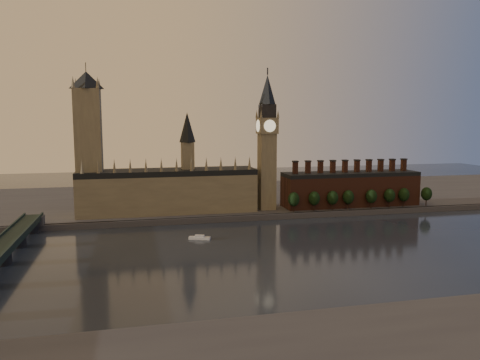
% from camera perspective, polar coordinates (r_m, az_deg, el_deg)
% --- Properties ---
extents(ground, '(900.00, 900.00, 0.00)m').
position_cam_1_polar(ground, '(259.41, 7.98, -8.95)').
color(ground, black).
rests_on(ground, ground).
extents(north_bank, '(900.00, 182.00, 4.00)m').
position_cam_1_polar(north_bank, '(425.89, -0.61, -2.18)').
color(north_bank, '#47474C').
rests_on(north_bank, ground).
extents(palace_of_westminster, '(130.00, 30.30, 74.00)m').
position_cam_1_polar(palace_of_westminster, '(351.74, -8.68, -1.05)').
color(palace_of_westminster, gray).
rests_on(palace_of_westminster, north_bank).
extents(victoria_tower, '(24.00, 24.00, 108.00)m').
position_cam_1_polar(victoria_tower, '(348.71, -17.97, 4.79)').
color(victoria_tower, gray).
rests_on(victoria_tower, north_bank).
extents(big_ben, '(15.00, 15.00, 107.00)m').
position_cam_1_polar(big_ben, '(356.89, 3.31, 4.82)').
color(big_ben, gray).
rests_on(big_ben, north_bank).
extents(chimney_block, '(110.00, 25.00, 37.00)m').
position_cam_1_polar(chimney_block, '(386.06, 13.29, -0.99)').
color(chimney_block, '#592E22').
rests_on(chimney_block, north_bank).
extents(embankment_tree_0, '(8.60, 8.60, 14.88)m').
position_cam_1_polar(embankment_tree_0, '(352.27, 6.56, -2.34)').
color(embankment_tree_0, black).
rests_on(embankment_tree_0, north_bank).
extents(embankment_tree_1, '(8.60, 8.60, 14.88)m').
position_cam_1_polar(embankment_tree_1, '(358.21, 9.04, -2.23)').
color(embankment_tree_1, black).
rests_on(embankment_tree_1, north_bank).
extents(embankment_tree_2, '(8.60, 8.60, 14.88)m').
position_cam_1_polar(embankment_tree_2, '(363.54, 11.22, -2.14)').
color(embankment_tree_2, black).
rests_on(embankment_tree_2, north_bank).
extents(embankment_tree_3, '(8.60, 8.60, 14.88)m').
position_cam_1_polar(embankment_tree_3, '(369.37, 13.07, -2.04)').
color(embankment_tree_3, black).
rests_on(embankment_tree_3, north_bank).
extents(embankment_tree_4, '(8.60, 8.60, 14.88)m').
position_cam_1_polar(embankment_tree_4, '(377.35, 15.72, -1.93)').
color(embankment_tree_4, black).
rests_on(embankment_tree_4, north_bank).
extents(embankment_tree_5, '(8.60, 8.60, 14.88)m').
position_cam_1_polar(embankment_tree_5, '(385.83, 17.77, -1.80)').
color(embankment_tree_5, black).
rests_on(embankment_tree_5, north_bank).
extents(embankment_tree_6, '(8.60, 8.60, 14.88)m').
position_cam_1_polar(embankment_tree_6, '(393.31, 19.35, -1.70)').
color(embankment_tree_6, black).
rests_on(embankment_tree_6, north_bank).
extents(embankment_tree_7, '(8.60, 8.60, 14.88)m').
position_cam_1_polar(embankment_tree_7, '(404.11, 21.78, -1.58)').
color(embankment_tree_7, black).
rests_on(embankment_tree_7, north_bank).
extents(river_boat, '(13.58, 8.00, 2.62)m').
position_cam_1_polar(river_boat, '(288.77, -4.95, -7.01)').
color(river_boat, silver).
rests_on(river_boat, ground).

